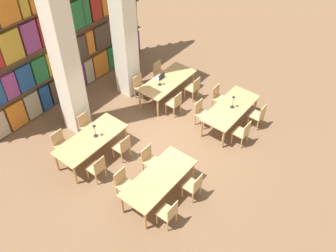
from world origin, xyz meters
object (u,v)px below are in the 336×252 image
at_px(desk_lamp_0, 233,100).
at_px(chair_13, 140,86).
at_px(chair_1, 124,183).
at_px(reading_table_3, 167,82).
at_px(chair_5, 201,112).
at_px(chair_14, 193,88).
at_px(chair_6, 258,115).
at_px(desk_lamp_1, 94,128).
at_px(chair_0, 169,213).
at_px(chair_9, 61,144).
at_px(reading_table_0, 159,179).
at_px(reading_table_1, 230,109).
at_px(chair_3, 150,159).
at_px(reading_table_2, 91,140).
at_px(chair_12, 175,103).
at_px(chair_4, 243,132).
at_px(chair_10, 123,147).
at_px(chair_15, 160,72).
at_px(pillar_left, 62,44).
at_px(chair_8, 97,168).
at_px(chair_7, 218,97).
at_px(chair_11, 87,125).
at_px(pillar_center, 123,13).
at_px(chair_2, 194,186).
at_px(desk_lamp_2, 160,78).
at_px(laptop, 160,77).

height_order(desk_lamp_0, chair_13, desk_lamp_0).
relative_size(chair_1, reading_table_3, 0.40).
height_order(chair_5, chair_14, same).
height_order(chair_5, chair_6, same).
distance_m(desk_lamp_1, chair_13, 3.04).
distance_m(chair_0, chair_9, 3.95).
relative_size(chair_1, desk_lamp_0, 1.86).
height_order(desk_lamp_0, desk_lamp_1, desk_lamp_0).
xyz_separation_m(reading_table_0, reading_table_1, (3.60, 0.01, 0.00)).
bearing_deg(chair_3, chair_13, -134.53).
height_order(reading_table_2, chair_12, chair_12).
bearing_deg(chair_4, chair_10, 137.73).
distance_m(chair_9, chair_14, 4.85).
bearing_deg(chair_15, pillar_left, -9.48).
height_order(desk_lamp_0, chair_15, desk_lamp_0).
relative_size(pillar_left, chair_8, 6.93).
bearing_deg(chair_7, chair_11, -33.44).
bearing_deg(chair_12, reading_table_2, 166.64).
relative_size(pillar_center, reading_table_0, 2.75).
relative_size(chair_8, desk_lamp_1, 1.92).
xyz_separation_m(pillar_center, chair_1, (-3.52, -3.05, -2.53)).
distance_m(chair_12, chair_14, 1.07).
relative_size(desk_lamp_0, chair_11, 0.54).
distance_m(pillar_center, chair_7, 4.12).
bearing_deg(chair_14, chair_13, 125.32).
bearing_deg(pillar_left, chair_7, -40.61).
xyz_separation_m(chair_3, reading_table_1, (3.08, -0.74, 0.20)).
xyz_separation_m(chair_5, reading_table_3, (0.42, 1.71, 0.20)).
bearing_deg(chair_13, chair_2, 58.55).
xyz_separation_m(reading_table_1, desk_lamp_2, (-0.45, 2.50, 0.33)).
height_order(desk_lamp_0, reading_table_2, desk_lamp_0).
height_order(chair_6, reading_table_2, chair_6).
distance_m(chair_0, chair_3, 1.85).
relative_size(chair_6, laptop, 2.70).
height_order(chair_10, laptop, laptop).
bearing_deg(chair_8, reading_table_1, -21.82).
relative_size(chair_6, chair_11, 1.00).
bearing_deg(chair_13, chair_12, 90.00).
bearing_deg(chair_11, chair_2, 91.55).
bearing_deg(reading_table_1, chair_12, 110.68).
bearing_deg(chair_8, chair_13, 23.34).
relative_size(chair_0, laptop, 2.70).
xyz_separation_m(chair_1, chair_11, (0.96, 2.44, 0.00)).
bearing_deg(chair_6, chair_8, 152.64).
distance_m(reading_table_3, chair_15, 0.93).
relative_size(desk_lamp_1, desk_lamp_2, 1.15).
relative_size(reading_table_1, chair_9, 2.52).
relative_size(chair_6, desk_lamp_1, 1.92).
bearing_deg(desk_lamp_0, desk_lamp_2, 100.62).
distance_m(chair_1, chair_7, 4.65).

